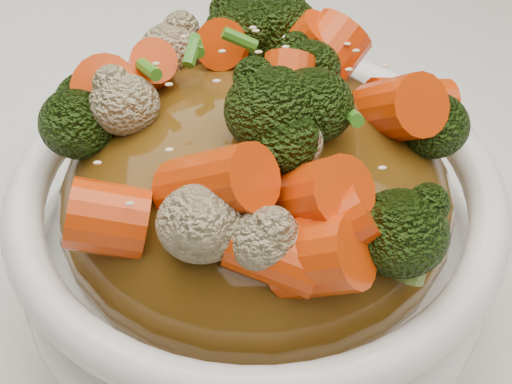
{
  "coord_description": "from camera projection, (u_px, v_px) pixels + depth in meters",
  "views": [
    {
      "loc": [
        -0.07,
        -0.26,
        1.08
      ],
      "look_at": [
        -0.05,
        -0.0,
        0.83
      ],
      "focal_mm": 55.0,
      "sensor_mm": 36.0,
      "label": 1
    }
  ],
  "objects": [
    {
      "name": "tablecloth",
      "position": [
        344.0,
        312.0,
        0.44
      ],
      "size": [
        1.2,
        0.8,
        0.04
      ],
      "primitive_type": "cube",
      "color": "white",
      "rests_on": "dining_table"
    },
    {
      "name": "bowl",
      "position": [
        256.0,
        242.0,
        0.39
      ],
      "size": [
        0.29,
        0.29,
        0.09
      ],
      "primitive_type": null,
      "rotation": [
        0.0,
        0.0,
        -0.34
      ],
      "color": "white",
      "rests_on": "tablecloth"
    },
    {
      "name": "sauce_base",
      "position": [
        256.0,
        197.0,
        0.36
      ],
      "size": [
        0.23,
        0.23,
        0.1
      ],
      "primitive_type": "ellipsoid",
      "rotation": [
        0.0,
        0.0,
        -0.34
      ],
      "color": "#58390F",
      "rests_on": "bowl"
    },
    {
      "name": "carrots",
      "position": [
        256.0,
        81.0,
        0.32
      ],
      "size": [
        0.23,
        0.23,
        0.05
      ],
      "primitive_type": null,
      "rotation": [
        0.0,
        0.0,
        -0.34
      ],
      "color": "#E03E07",
      "rests_on": "sauce_base"
    },
    {
      "name": "broccoli",
      "position": [
        256.0,
        83.0,
        0.32
      ],
      "size": [
        0.23,
        0.23,
        0.05
      ],
      "primitive_type": null,
      "rotation": [
        0.0,
        0.0,
        -0.34
      ],
      "color": "black",
      "rests_on": "sauce_base"
    },
    {
      "name": "cauliflower",
      "position": [
        256.0,
        88.0,
        0.32
      ],
      "size": [
        0.23,
        0.23,
        0.04
      ],
      "primitive_type": null,
      "rotation": [
        0.0,
        0.0,
        -0.34
      ],
      "color": "tan",
      "rests_on": "sauce_base"
    },
    {
      "name": "scallions",
      "position": [
        256.0,
        79.0,
        0.32
      ],
      "size": [
        0.17,
        0.17,
        0.02
      ],
      "primitive_type": null,
      "rotation": [
        0.0,
        0.0,
        -0.34
      ],
      "color": "#367C1C",
      "rests_on": "sauce_base"
    },
    {
      "name": "sesame_seeds",
      "position": [
        256.0,
        79.0,
        0.32
      ],
      "size": [
        0.21,
        0.21,
        0.01
      ],
      "primitive_type": null,
      "rotation": [
        0.0,
        0.0,
        -0.34
      ],
      "color": "beige",
      "rests_on": "sauce_base"
    }
  ]
}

